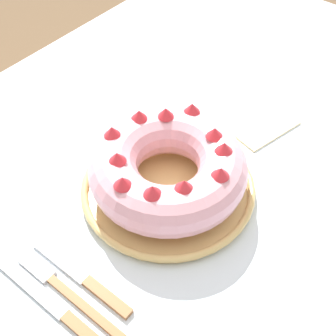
# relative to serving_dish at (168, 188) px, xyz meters

# --- Properties ---
(dining_table) EXTENTS (1.46, 1.04, 0.77)m
(dining_table) POSITION_rel_serving_dish_xyz_m (0.01, -0.04, -0.10)
(dining_table) COLOR silver
(dining_table) RESTS_ON ground_plane
(serving_dish) EXTENTS (0.29, 0.29, 0.02)m
(serving_dish) POSITION_rel_serving_dish_xyz_m (0.00, 0.00, 0.00)
(serving_dish) COLOR tan
(serving_dish) RESTS_ON dining_table
(bundt_cake) EXTENTS (0.25, 0.25, 0.09)m
(bundt_cake) POSITION_rel_serving_dish_xyz_m (0.00, 0.00, 0.05)
(bundt_cake) COLOR #E09EAD
(bundt_cake) RESTS_ON serving_dish
(fork) EXTENTS (0.02, 0.21, 0.01)m
(fork) POSITION_rel_serving_dish_xyz_m (-0.23, -0.00, -0.01)
(fork) COLOR #936038
(fork) RESTS_ON dining_table
(serving_knife) EXTENTS (0.02, 0.23, 0.01)m
(serving_knife) POSITION_rel_serving_dish_xyz_m (-0.26, -0.03, -0.01)
(serving_knife) COLOR #936038
(serving_knife) RESTS_ON dining_table
(cake_knife) EXTENTS (0.02, 0.19, 0.01)m
(cake_knife) POSITION_rel_serving_dish_xyz_m (-0.20, -0.02, -0.01)
(cake_knife) COLOR #936038
(cake_knife) RESTS_ON dining_table
(napkin) EXTENTS (0.14, 0.11, 0.00)m
(napkin) POSITION_rel_serving_dish_xyz_m (0.24, -0.04, -0.01)
(napkin) COLOR beige
(napkin) RESTS_ON dining_table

